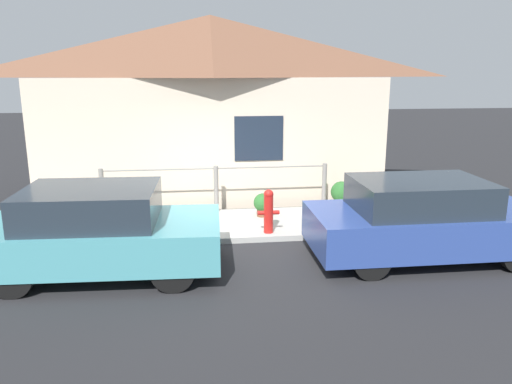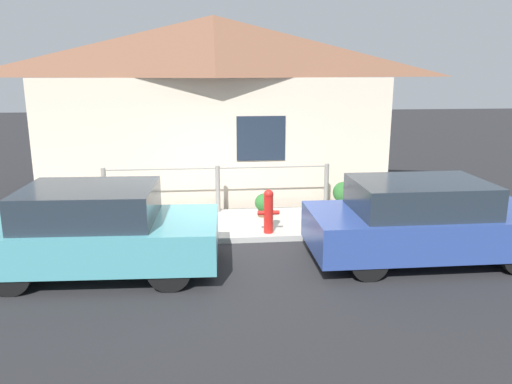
{
  "view_description": "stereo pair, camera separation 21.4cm",
  "coord_description": "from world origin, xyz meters",
  "px_view_note": "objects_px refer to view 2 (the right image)",
  "views": [
    {
      "loc": [
        -0.44,
        -8.72,
        3.15
      ],
      "look_at": [
        0.68,
        0.3,
        0.9
      ],
      "focal_mm": 35.0,
      "sensor_mm": 36.0,
      "label": 1
    },
    {
      "loc": [
        -0.23,
        -8.74,
        3.15
      ],
      "look_at": [
        0.68,
        0.3,
        0.9
      ],
      "focal_mm": 35.0,
      "sensor_mm": 36.0,
      "label": 2
    }
  ],
  "objects_px": {
    "car_left": "(98,230)",
    "potted_plant_corner": "(343,194)",
    "potted_plant_by_fence": "(142,204)",
    "potted_plant_near_hydrant": "(264,204)",
    "fire_hydrant": "(268,210)",
    "car_right": "(424,221)"
  },
  "relations": [
    {
      "from": "fire_hydrant",
      "to": "potted_plant_corner",
      "type": "xyz_separation_m",
      "value": [
        1.84,
        1.43,
        -0.08
      ]
    },
    {
      "from": "potted_plant_corner",
      "to": "potted_plant_by_fence",
      "type": "bearing_deg",
      "value": -179.32
    },
    {
      "from": "fire_hydrant",
      "to": "car_left",
      "type": "bearing_deg",
      "value": -154.62
    },
    {
      "from": "potted_plant_near_hydrant",
      "to": "fire_hydrant",
      "type": "bearing_deg",
      "value": -92.25
    },
    {
      "from": "car_right",
      "to": "potted_plant_by_fence",
      "type": "distance_m",
      "value": 5.68
    },
    {
      "from": "fire_hydrant",
      "to": "potted_plant_by_fence",
      "type": "bearing_deg",
      "value": 151.43
    },
    {
      "from": "car_left",
      "to": "potted_plant_by_fence",
      "type": "height_order",
      "value": "car_left"
    },
    {
      "from": "potted_plant_near_hydrant",
      "to": "potted_plant_corner",
      "type": "bearing_deg",
      "value": 10.28
    },
    {
      "from": "car_right",
      "to": "potted_plant_near_hydrant",
      "type": "height_order",
      "value": "car_right"
    },
    {
      "from": "potted_plant_by_fence",
      "to": "potted_plant_corner",
      "type": "distance_m",
      "value": 4.37
    },
    {
      "from": "fire_hydrant",
      "to": "potted_plant_near_hydrant",
      "type": "height_order",
      "value": "fire_hydrant"
    },
    {
      "from": "potted_plant_by_fence",
      "to": "potted_plant_near_hydrant",
      "type": "bearing_deg",
      "value": -6.12
    },
    {
      "from": "car_right",
      "to": "fire_hydrant",
      "type": "height_order",
      "value": "car_right"
    },
    {
      "from": "car_right",
      "to": "car_left",
      "type": "bearing_deg",
      "value": 179.77
    },
    {
      "from": "fire_hydrant",
      "to": "potted_plant_corner",
      "type": "bearing_deg",
      "value": 37.69
    },
    {
      "from": "potted_plant_near_hydrant",
      "to": "potted_plant_by_fence",
      "type": "distance_m",
      "value": 2.58
    },
    {
      "from": "potted_plant_by_fence",
      "to": "potted_plant_corner",
      "type": "height_order",
      "value": "potted_plant_corner"
    },
    {
      "from": "car_left",
      "to": "fire_hydrant",
      "type": "relative_size",
      "value": 4.38
    },
    {
      "from": "fire_hydrant",
      "to": "potted_plant_by_fence",
      "type": "distance_m",
      "value": 2.88
    },
    {
      "from": "car_left",
      "to": "potted_plant_near_hydrant",
      "type": "xyz_separation_m",
      "value": [
        2.9,
        2.45,
        -0.32
      ]
    },
    {
      "from": "car_right",
      "to": "potted_plant_by_fence",
      "type": "height_order",
      "value": "car_right"
    },
    {
      "from": "car_left",
      "to": "potted_plant_corner",
      "type": "xyz_separation_m",
      "value": [
        4.7,
        2.78,
        -0.23
      ]
    }
  ]
}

